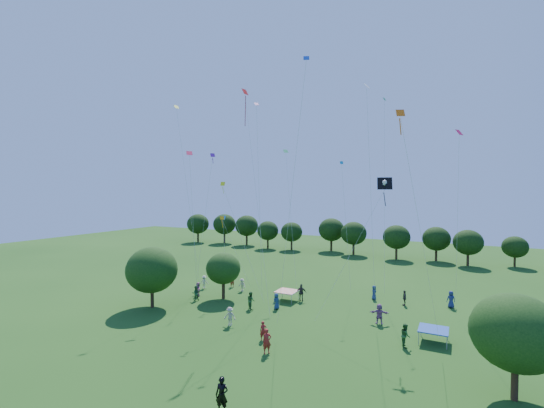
{
  "coord_description": "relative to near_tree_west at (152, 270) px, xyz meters",
  "views": [
    {
      "loc": [
        14.01,
        -13.16,
        12.07
      ],
      "look_at": [
        0.0,
        14.0,
        11.0
      ],
      "focal_mm": 24.0,
      "sensor_mm": 36.0,
      "label": 1
    }
  ],
  "objects": [
    {
      "name": "near_tree_west",
      "position": [
        0.0,
        0.0,
        0.0
      ],
      "size": [
        5.24,
        5.24,
        6.29
      ],
      "color": "#422B19",
      "rests_on": "ground"
    },
    {
      "name": "near_tree_north",
      "position": [
        4.83,
        5.92,
        -0.51
      ],
      "size": [
        3.87,
        3.87,
        5.16
      ],
      "color": "#422B19",
      "rests_on": "ground"
    },
    {
      "name": "near_tree_east",
      "position": [
        31.26,
        -2.78,
        0.02
      ],
      "size": [
        4.89,
        4.89,
        6.16
      ],
      "color": "#422B19",
      "rests_on": "ground"
    },
    {
      "name": "treeline",
      "position": [
        12.49,
        41.06,
        0.17
      ],
      "size": [
        88.01,
        8.77,
        6.77
      ],
      "color": "#422B19",
      "rests_on": "ground"
    },
    {
      "name": "tent_red_stripe",
      "position": [
        11.5,
        8.48,
        -2.89
      ],
      "size": [
        2.2,
        2.2,
        1.1
      ],
      "color": "#E5441A",
      "rests_on": "ground"
    },
    {
      "name": "tent_blue",
      "position": [
        26.58,
        3.78,
        -2.89
      ],
      "size": [
        2.2,
        2.2,
        1.1
      ],
      "color": "#173E97",
      "rests_on": "ground"
    },
    {
      "name": "man_in_black",
      "position": [
        16.93,
        -11.56,
        -2.94
      ],
      "size": [
        0.82,
        0.62,
        1.97
      ],
      "primitive_type": "imported",
      "rotation": [
        0.0,
        0.0,
        0.22
      ],
      "color": "black",
      "rests_on": "ground"
    },
    {
      "name": "crowd_person_0",
      "position": [
        11.77,
        5.4,
        -3.12
      ],
      "size": [
        0.7,
        0.9,
        1.61
      ],
      "primitive_type": "imported",
      "rotation": [
        0.0,
        0.0,
        4.32
      ],
      "color": "navy",
      "rests_on": "ground"
    },
    {
      "name": "crowd_person_1",
      "position": [
        14.29,
        -2.04,
        -3.16
      ],
      "size": [
        0.67,
        0.65,
        1.53
      ],
      "primitive_type": "imported",
      "rotation": [
        0.0,
        0.0,
        0.73
      ],
      "color": "maroon",
      "rests_on": "ground"
    },
    {
      "name": "crowd_person_2",
      "position": [
        9.42,
        4.22,
        -3.03
      ],
      "size": [
        1.0,
        0.88,
        1.79
      ],
      "primitive_type": "imported",
      "rotation": [
        0.0,
        0.0,
        2.56
      ],
      "color": "#295926",
      "rests_on": "ground"
    },
    {
      "name": "crowd_person_3",
      "position": [
        5.08,
        9.44,
        -3.15
      ],
      "size": [
        1.05,
        0.57,
        1.53
      ],
      "primitive_type": "imported",
      "rotation": [
        0.0,
        0.0,
        -0.13
      ],
      "color": "beige",
      "rests_on": "ground"
    },
    {
      "name": "crowd_person_4",
      "position": [
        23.27,
        12.65,
        -3.11
      ],
      "size": [
        0.53,
        0.99,
        1.62
      ],
      "primitive_type": "imported",
      "rotation": [
        0.0,
        0.0,
        4.82
      ],
      "color": "#433836",
      "rests_on": "ground"
    },
    {
      "name": "crowd_person_5",
      "position": [
        1.67,
        5.36,
        -3.11
      ],
      "size": [
        1.56,
        1.27,
        1.62
      ],
      "primitive_type": "imported",
      "rotation": [
        0.0,
        0.0,
        5.71
      ],
      "color": "#AC648E",
      "rests_on": "ground"
    },
    {
      "name": "crowd_person_6",
      "position": [
        27.66,
        14.03,
        -3.04
      ],
      "size": [
        0.98,
        0.78,
        1.76
      ],
      "primitive_type": "imported",
      "rotation": [
        0.0,
        0.0,
        3.55
      ],
      "color": "navy",
      "rests_on": "ground"
    },
    {
      "name": "crowd_person_7",
      "position": [
        2.96,
        10.5,
        -3.15
      ],
      "size": [
        0.68,
        0.57,
        1.55
      ],
      "primitive_type": "imported",
      "rotation": [
        0.0,
        0.0,
        3.54
      ],
      "color": "maroon",
      "rests_on": "ground"
    },
    {
      "name": "crowd_person_8",
      "position": [
        2.51,
        3.93,
        -3.11
      ],
      "size": [
        0.88,
        0.86,
        1.62
      ],
      "primitive_type": "imported",
      "rotation": [
        0.0,
        0.0,
        3.9
      ],
      "color": "#2A6231",
      "rests_on": "ground"
    },
    {
      "name": "crowd_person_9",
      "position": [
        0.25,
        8.33,
        -3.11
      ],
      "size": [
        1.16,
        0.82,
        1.62
      ],
      "primitive_type": "imported",
      "rotation": [
        0.0,
        0.0,
        3.5
      ],
      "color": "beige",
      "rests_on": "ground"
    },
    {
      "name": "crowd_person_10",
      "position": [
        12.99,
        9.08,
        -2.98
      ],
      "size": [
        1.19,
        0.73,
        1.88
      ],
      "primitive_type": "imported",
      "rotation": [
        0.0,
        0.0,
        3.37
      ],
      "color": "#39322D",
      "rests_on": "ground"
    },
    {
      "name": "crowd_person_11",
      "position": [
        21.95,
        5.99,
        -3.0
      ],
      "size": [
        1.81,
        1.02,
        1.84
      ],
      "primitive_type": "imported",
      "rotation": [
        0.0,
        0.0,
        3.39
      ],
      "color": "#8E538E",
      "rests_on": "ground"
    },
    {
      "name": "crowd_person_12",
      "position": [
        19.98,
        13.31,
        -3.14
      ],
      "size": [
        0.72,
        0.88,
        1.57
      ],
      "primitive_type": "imported",
      "rotation": [
        0.0,
        0.0,
        2.03
      ],
      "color": "navy",
      "rests_on": "ground"
    },
    {
      "name": "crowd_person_13",
      "position": [
        15.7,
        -4.04,
        -3.0
      ],
      "size": [
        0.79,
        0.81,
        1.84
      ],
      "primitive_type": "imported",
      "rotation": [
        0.0,
        0.0,
        0.83
      ],
      "color": "maroon",
      "rests_on": "ground"
    },
    {
      "name": "crowd_person_14",
      "position": [
        24.7,
        1.95,
        -3.03
      ],
      "size": [
        0.7,
        0.98,
        1.79
      ],
      "primitive_type": "imported",
      "rotation": [
        0.0,
        0.0,
        1.84
      ],
      "color": "#235223",
      "rests_on": "ground"
    },
    {
      "name": "crowd_person_15",
      "position": [
        10.11,
        -0.64,
        -3.08
      ],
      "size": [
        1.18,
        0.71,
        1.69
      ],
      "primitive_type": "imported",
      "rotation": [
        0.0,
        0.0,
        0.21
      ],
      "color": "tan",
      "rests_on": "ground"
    },
    {
      "name": "pirate_kite",
      "position": [
        22.49,
        4.34,
        8.64
      ],
      "size": [
        5.52,
        4.31,
        11.97
      ],
      "color": "black"
    },
    {
      "name": "red_high_kite",
      "position": [
        9.6,
        3.57,
        14.37
      ],
      "size": [
        5.58,
        5.09,
        21.21
      ],
      "color": "red"
    },
    {
      "name": "small_kite_0",
      "position": [
        1.17,
        4.85,
        9.72
      ],
      "size": [
        0.78,
        1.51,
        15.32
      ],
      "color": "red"
    },
    {
      "name": "small_kite_1",
      "position": [
        25.66,
        -4.05,
        8.76
      ],
      "size": [
        2.18,
        7.25,
        15.43
      ],
      "color": "#FF650D"
    },
    {
      "name": "small_kite_2",
      "position": [
        8.54,
        2.14,
        6.18
      ],
      "size": [
        4.27,
        1.31,
        11.7
      ],
      "color": "#F8F116"
    },
    {
      "name": "small_kite_3",
      "position": [
        9.25,
        13.59,
        9.73
      ],
      "size": [
        4.0,
        5.2,
        16.13
      ],
      "color": "#1B9652"
    },
    {
      "name": "small_kite_4",
      "position": [
        -0.09,
        13.02,
        3.68
      ],
      "size": [
        2.01,
        2.07,
        7.43
      ],
      "color": "blue"
    },
    {
      "name": "small_kite_5",
      "position": [
        9.86,
        5.02,
        11.01
      ],
      "size": [
        0.95,
        0.55,
        19.87
      ],
      "color": "#921881"
    },
    {
      "name": "small_kite_6",
      "position": [
        21.3,
        3.97,
        12.22
      ],
      "size": [
        1.04,
        1.16,
        19.93
      ],
      "color": "silver"
    },
    {
      "name": "small_kite_7",
      "position": [
        17.08,
        11.43,
        6.79
      ],
      "size": [
        1.47,
        0.65,
        14.09
      ],
      "color": "#0D90C6"
    },
    {
      "name": "small_kite_8",
      "position": [
        28.15,
        8.12,
        10.07
      ],
      "size": [
        0.65,
        4.2,
        16.05
      ],
      "color": "#C50B3B"
    },
    {
      "name": "small_kite_9",
      "position": [
        4.84,
        6.66,
        3.66
      ],
      "size": [
        2.86,
        1.94,
        7.97
      ],
      "color": "#FC9E0D"
    },
    {
      "name": "small_kite_10",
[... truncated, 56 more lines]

